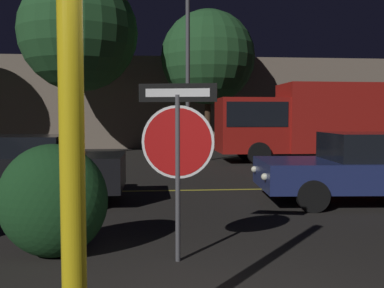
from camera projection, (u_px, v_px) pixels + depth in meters
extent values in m
cube|color=gold|center=(185.00, 190.00, 10.26)|extent=(33.77, 0.12, 0.01)
cylinder|color=#4C4C51|center=(178.00, 179.00, 5.16)|extent=(0.06, 0.06, 2.02)
cylinder|color=white|center=(178.00, 142.00, 5.13)|extent=(0.87, 0.20, 0.89)
cylinder|color=#B71414|center=(178.00, 142.00, 5.13)|extent=(0.80, 0.19, 0.82)
cube|color=black|center=(178.00, 93.00, 5.09)|extent=(0.93, 0.22, 0.22)
cube|color=white|center=(178.00, 93.00, 5.09)|extent=(0.76, 0.20, 0.10)
cylinder|color=yellow|center=(72.00, 144.00, 2.70)|extent=(0.16, 0.16, 3.17)
ellipsoid|color=#19421E|center=(53.00, 201.00, 5.34)|extent=(1.36, 0.97, 1.43)
cube|color=black|center=(14.00, 173.00, 8.56)|extent=(4.36, 1.81, 0.69)
cube|color=black|center=(20.00, 146.00, 8.54)|extent=(1.75, 1.54, 0.40)
cylinder|color=black|center=(75.00, 196.00, 7.87)|extent=(0.60, 0.21, 0.60)
cylinder|color=black|center=(89.00, 182.00, 9.56)|extent=(0.60, 0.21, 0.60)
cube|color=navy|center=(363.00, 174.00, 8.82)|extent=(4.35, 2.18, 0.57)
cube|color=black|center=(369.00, 146.00, 8.78)|extent=(1.80, 1.75, 0.56)
cylinder|color=black|center=(313.00, 196.00, 7.89)|extent=(0.61, 0.24, 0.60)
cylinder|color=black|center=(288.00, 181.00, 9.72)|extent=(0.61, 0.24, 0.60)
sphere|color=#F4EFCC|center=(265.00, 177.00, 8.18)|extent=(0.14, 0.14, 0.14)
sphere|color=#F4EFCC|center=(254.00, 169.00, 9.36)|extent=(0.14, 0.14, 0.14)
cube|color=maroon|center=(251.00, 125.00, 16.58)|extent=(2.58, 2.01, 2.09)
cube|color=black|center=(251.00, 114.00, 16.55)|extent=(2.32, 2.05, 0.92)
cube|color=maroon|center=(334.00, 118.00, 16.90)|extent=(4.19, 2.15, 2.66)
cylinder|color=black|center=(259.00, 154.00, 15.65)|extent=(0.84, 0.29, 0.84)
cylinder|color=black|center=(247.00, 149.00, 17.65)|extent=(0.84, 0.29, 0.84)
cylinder|color=black|center=(364.00, 153.00, 16.05)|extent=(0.84, 0.29, 0.84)
cylinder|color=black|center=(340.00, 149.00, 18.06)|extent=(0.84, 0.29, 0.84)
cylinder|color=#4C4C51|center=(188.00, 67.00, 16.03)|extent=(0.16, 0.16, 7.25)
cylinder|color=#422D1E|center=(80.00, 115.00, 19.83)|extent=(0.32, 0.32, 3.69)
sphere|color=#235128|center=(79.00, 33.00, 19.59)|extent=(5.41, 5.41, 5.41)
cylinder|color=#422D1E|center=(208.00, 121.00, 22.05)|extent=(0.32, 0.32, 3.08)
sphere|color=#235128|center=(208.00, 57.00, 21.85)|extent=(4.79, 4.79, 4.79)
cube|color=#7A6B5B|center=(158.00, 103.00, 25.35)|extent=(27.09, 3.28, 5.13)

